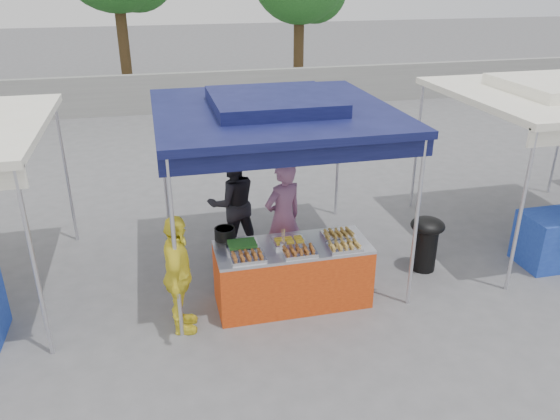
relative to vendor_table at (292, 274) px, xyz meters
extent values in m
plane|color=slate|center=(0.00, 0.10, -0.43)|extent=(80.00, 80.00, 0.00)
cube|color=gray|center=(0.00, 11.10, 0.17)|extent=(40.00, 0.25, 1.20)
cylinder|color=silver|center=(-1.50, -0.40, 0.72)|extent=(0.05, 0.05, 2.30)
cylinder|color=silver|center=(1.50, -0.40, 0.72)|extent=(0.05, 0.05, 2.30)
cylinder|color=silver|center=(-1.50, 2.60, 0.72)|extent=(0.05, 0.05, 2.30)
cylinder|color=silver|center=(1.50, 2.60, 0.72)|extent=(0.05, 0.05, 2.30)
cube|color=#111647|center=(0.00, 1.10, 1.92)|extent=(3.20, 3.20, 0.10)
cube|color=#111647|center=(0.00, 1.10, 2.05)|extent=(1.65, 1.65, 0.18)
cube|color=#111647|center=(0.00, -0.40, 1.77)|extent=(3.20, 0.04, 0.25)
cylinder|color=silver|center=(-3.00, -0.40, 0.72)|extent=(0.05, 0.05, 2.30)
cylinder|color=silver|center=(-3.00, 2.60, 0.72)|extent=(0.05, 0.05, 2.30)
cylinder|color=silver|center=(3.00, -0.40, 0.72)|extent=(0.05, 0.05, 2.30)
cylinder|color=silver|center=(3.00, 2.60, 0.72)|extent=(0.05, 0.05, 2.30)
cylinder|color=silver|center=(6.00, 2.60, 0.72)|extent=(0.05, 0.05, 2.30)
cube|color=white|center=(4.50, 1.10, 1.92)|extent=(3.20, 3.20, 0.10)
cylinder|color=#47331B|center=(-2.28, 13.47, 1.67)|extent=(0.36, 0.36, 4.20)
cylinder|color=#47331B|center=(3.64, 13.06, 1.35)|extent=(0.36, 0.36, 3.54)
cube|color=#D64313|center=(0.00, 0.00, -0.02)|extent=(2.00, 0.80, 0.81)
cube|color=silver|center=(0.00, 0.00, 0.40)|extent=(2.00, 0.80, 0.04)
cube|color=silver|center=(-0.63, -0.23, 0.45)|extent=(0.42, 0.30, 0.05)
cube|color=brown|center=(-0.63, -0.23, 0.49)|extent=(0.35, 0.25, 0.02)
cube|color=silver|center=(0.02, -0.24, 0.45)|extent=(0.42, 0.30, 0.05)
cube|color=brown|center=(0.02, -0.24, 0.49)|extent=(0.35, 0.25, 0.02)
cube|color=silver|center=(0.62, -0.24, 0.45)|extent=(0.42, 0.30, 0.05)
cube|color=gold|center=(0.62, -0.24, 0.49)|extent=(0.35, 0.25, 0.02)
cube|color=silver|center=(-0.64, 0.10, 0.45)|extent=(0.42, 0.30, 0.05)
cube|color=#266021|center=(-0.64, 0.10, 0.49)|extent=(0.35, 0.25, 0.02)
cube|color=silver|center=(-0.03, 0.06, 0.45)|extent=(0.42, 0.30, 0.05)
cube|color=yellow|center=(-0.03, 0.06, 0.49)|extent=(0.35, 0.25, 0.02)
cube|color=silver|center=(0.65, 0.10, 0.45)|extent=(0.42, 0.30, 0.05)
cube|color=gold|center=(0.65, 0.10, 0.49)|extent=(0.35, 0.25, 0.02)
cylinder|color=black|center=(-0.82, 0.38, 0.51)|extent=(0.27, 0.27, 0.16)
cylinder|color=silver|center=(-0.15, -0.09, 0.48)|extent=(0.08, 0.08, 0.11)
cylinder|color=black|center=(2.13, 0.39, -0.09)|extent=(0.34, 0.34, 0.67)
ellipsoid|color=black|center=(2.13, 0.39, 0.30)|extent=(0.50, 0.50, 0.22)
cube|color=#162FB3|center=(-0.28, 0.60, -0.27)|extent=(0.51, 0.36, 0.31)
cube|color=#162FB3|center=(0.38, 0.62, -0.28)|extent=(0.47, 0.33, 0.28)
cube|color=#162FB3|center=(0.38, 0.62, -0.01)|extent=(0.45, 0.31, 0.27)
imported|color=#986087|center=(0.08, 0.82, 0.43)|extent=(0.74, 0.63, 1.72)
imported|color=black|center=(-0.52, 1.63, 0.39)|extent=(0.88, 0.74, 1.64)
imported|color=yellow|center=(-1.48, -0.27, 0.34)|extent=(0.47, 0.94, 1.54)
camera|label=1|loc=(-1.61, -6.03, 3.70)|focal=35.00mm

